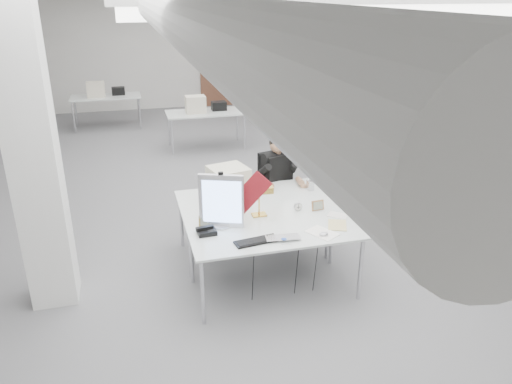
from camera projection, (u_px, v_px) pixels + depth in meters
room_shell at (225, 93)px, 7.26m from camera, size 10.04×14.04×3.24m
desk_main at (274, 230)px, 5.26m from camera, size 1.80×0.90×0.02m
desk_second at (253, 198)px, 6.06m from camera, size 1.80×0.90×0.02m
bg_desk_a at (206, 113)px, 10.22m from camera, size 1.60×0.80×0.02m
bg_desk_b at (106, 97)px, 11.71m from camera, size 1.60×0.80×0.02m
filing_cabinet at (38, 95)px, 12.66m from camera, size 0.45×0.55×1.20m
office_chair at (276, 196)px, 6.81m from camera, size 0.59×0.59×0.97m
seated_person at (277, 168)px, 6.61m from camera, size 0.64×0.73×0.92m
monitor at (221, 201)px, 5.21m from camera, size 0.46×0.22×0.59m
pennant at (249, 194)px, 5.23m from camera, size 0.47×0.20×0.54m
keyboard at (256, 241)px, 4.99m from camera, size 0.46×0.21×0.02m
laptop at (284, 240)px, 4.99m from camera, size 0.37×0.26×0.03m
mouse at (324, 234)px, 5.11m from camera, size 0.11×0.08×0.04m
bankers_lamp at (259, 201)px, 5.51m from camera, size 0.33×0.15×0.36m
desk_phone at (207, 232)px, 5.16m from camera, size 0.20×0.18×0.05m
picture_frame_left at (206, 221)px, 5.30m from camera, size 0.15×0.07×0.12m
picture_frame_right at (318, 205)px, 5.69m from camera, size 0.15×0.05×0.12m
desk_clock at (298, 206)px, 5.68m from camera, size 0.10×0.03×0.10m
paper_stack_a at (322, 233)px, 5.17m from camera, size 0.34×0.38×0.01m
paper_stack_b at (337, 225)px, 5.34m from camera, size 0.28×0.32×0.01m
paper_stack_c at (338, 215)px, 5.57m from camera, size 0.26×0.25×0.01m
beige_monitor at (229, 183)px, 5.94m from camera, size 0.51×0.49×0.40m
architect_lamp at (319, 166)px, 5.91m from camera, size 0.41×0.66×0.80m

